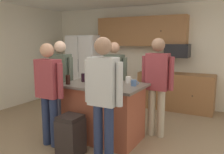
{
  "coord_description": "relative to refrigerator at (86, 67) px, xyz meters",
  "views": [
    {
      "loc": [
        1.87,
        -3.23,
        1.71
      ],
      "look_at": [
        -0.08,
        0.41,
        1.05
      ],
      "focal_mm": 37.34,
      "sensor_mm": 36.0,
      "label": 1
    }
  ],
  "objects": [
    {
      "name": "cabinet_run_upper",
      "position": [
        1.6,
        0.22,
        1.01
      ],
      "size": [
        2.4,
        0.38,
        0.75
      ],
      "color": "#936038"
    },
    {
      "name": "person_guest_right",
      "position": [
        2.68,
        -1.72,
        0.1
      ],
      "size": [
        0.57,
        0.23,
        1.74
      ],
      "rotation": [
        0.0,
        0.0,
        -2.52
      ],
      "color": "tan",
      "rests_on": "ground"
    },
    {
      "name": "mug_blue_stoneware",
      "position": [
        2.25,
        -1.99,
        0.11
      ],
      "size": [
        0.13,
        0.09,
        0.11
      ],
      "color": "white",
      "rests_on": "kitchen_island"
    },
    {
      "name": "glass_dark_ale",
      "position": [
        1.41,
        -2.58,
        0.14
      ],
      "size": [
        0.08,
        0.08,
        0.16
      ],
      "color": "black",
      "rests_on": "kitchen_island"
    },
    {
      "name": "tumbler_amber",
      "position": [
        1.49,
        -2.26,
        0.13
      ],
      "size": [
        0.07,
        0.07,
        0.15
      ],
      "color": "black",
      "rests_on": "kitchen_island"
    },
    {
      "name": "kitchen_island",
      "position": [
        1.92,
        -2.27,
        -0.42
      ],
      "size": [
        1.37,
        0.91,
        0.97
      ],
      "color": "#9E4C33",
      "rests_on": "ground"
    },
    {
      "name": "refrigerator",
      "position": [
        0.0,
        0.0,
        0.0
      ],
      "size": [
        0.93,
        0.76,
        1.83
      ],
      "color": "white",
      "rests_on": "ground"
    },
    {
      "name": "trash_bin",
      "position": [
        1.77,
        -3.01,
        -0.61
      ],
      "size": [
        0.34,
        0.34,
        0.61
      ],
      "color": "black",
      "rests_on": "ground"
    },
    {
      "name": "back_wall",
      "position": [
        2.0,
        0.42,
        0.38
      ],
      "size": [
        6.4,
        0.1,
        2.6
      ],
      "primitive_type": "cube",
      "color": "beige",
      "rests_on": "ground"
    },
    {
      "name": "person_host_foreground",
      "position": [
        2.34,
        -3.01,
        0.1
      ],
      "size": [
        0.57,
        0.23,
        1.75
      ],
      "rotation": [
        0.0,
        0.0,
        2.09
      ],
      "color": "#232D4C",
      "rests_on": "ground"
    },
    {
      "name": "floor",
      "position": [
        2.0,
        -2.38,
        -0.92
      ],
      "size": [
        7.04,
        7.04,
        0.0
      ],
      "primitive_type": "plane",
      "color": "#937A5B",
      "rests_on": "ground"
    },
    {
      "name": "cabinet_run_lower",
      "position": [
        2.6,
        0.1,
        -0.47
      ],
      "size": [
        1.8,
        0.63,
        0.9
      ],
      "color": "#936038",
      "rests_on": "ground"
    },
    {
      "name": "person_elder_center",
      "position": [
        0.9,
        -2.15,
        0.06
      ],
      "size": [
        0.57,
        0.22,
        1.69
      ],
      "rotation": [
        0.0,
        0.0,
        -0.11
      ],
      "color": "#4C5166",
      "rests_on": "ground"
    },
    {
      "name": "glass_stout_tall",
      "position": [
        1.96,
        -2.5,
        0.12
      ],
      "size": [
        0.07,
        0.07,
        0.13
      ],
      "color": "black",
      "rests_on": "kitchen_island"
    },
    {
      "name": "serving_tray",
      "position": [
        1.9,
        -2.25,
        0.08
      ],
      "size": [
        0.44,
        0.3,
        0.04
      ],
      "color": "#B7B7BC",
      "rests_on": "kitchen_island"
    },
    {
      "name": "person_guest_by_door",
      "position": [
        1.71,
        -1.48,
        0.04
      ],
      "size": [
        0.57,
        0.22,
        1.67
      ],
      "rotation": [
        0.0,
        0.0,
        -1.31
      ],
      "color": "tan",
      "rests_on": "ground"
    },
    {
      "name": "microwave_over_range",
      "position": [
        2.6,
        0.12,
        0.53
      ],
      "size": [
        0.56,
        0.4,
        0.32
      ],
      "primitive_type": "cube",
      "color": "black"
    },
    {
      "name": "person_guest_left",
      "position": [
        1.28,
        -2.9,
        0.04
      ],
      "size": [
        0.57,
        0.22,
        1.66
      ],
      "rotation": [
        0.0,
        0.0,
        0.78
      ],
      "color": "#232D4C",
      "rests_on": "ground"
    },
    {
      "name": "mug_ceramic_white",
      "position": [
        2.44,
        -2.19,
        0.11
      ],
      "size": [
        0.13,
        0.09,
        0.1
      ],
      "color": "#4C6B99",
      "rests_on": "kitchen_island"
    }
  ]
}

